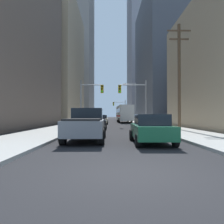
{
  "coord_description": "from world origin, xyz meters",
  "views": [
    {
      "loc": [
        -0.51,
        -5.18,
        1.46
      ],
      "look_at": [
        0.0,
        36.4,
        2.14
      ],
      "focal_mm": 33.94,
      "sensor_mm": 36.0,
      "label": 1
    }
  ],
  "objects_px": {
    "sedan_green": "(151,129)",
    "traffic_signal_near_left": "(91,96)",
    "pickup_truck_grey": "(86,124)",
    "sedan_silver": "(103,119)",
    "city_bus": "(124,113)",
    "traffic_signal_near_right": "(134,95)",
    "traffic_signal_far_right": "(120,107)",
    "sedan_black": "(97,122)",
    "sedan_beige": "(102,120)"
  },
  "relations": [
    {
      "from": "city_bus",
      "to": "traffic_signal_near_right",
      "type": "bearing_deg",
      "value": -89.52
    },
    {
      "from": "city_bus",
      "to": "sedan_green",
      "type": "distance_m",
      "value": 32.39
    },
    {
      "from": "city_bus",
      "to": "sedan_silver",
      "type": "xyz_separation_m",
      "value": [
        -4.25,
        -2.19,
        -1.16
      ]
    },
    {
      "from": "pickup_truck_grey",
      "to": "sedan_black",
      "type": "xyz_separation_m",
      "value": [
        0.09,
        10.04,
        -0.16
      ]
    },
    {
      "from": "city_bus",
      "to": "sedan_black",
      "type": "xyz_separation_m",
      "value": [
        -4.28,
        -20.93,
        -1.16
      ]
    },
    {
      "from": "sedan_black",
      "to": "traffic_signal_far_right",
      "type": "xyz_separation_m",
      "value": [
        4.35,
        39.89,
        3.27
      ]
    },
    {
      "from": "sedan_green",
      "to": "city_bus",
      "type": "bearing_deg",
      "value": 88.49
    },
    {
      "from": "pickup_truck_grey",
      "to": "sedan_black",
      "type": "height_order",
      "value": "pickup_truck_grey"
    },
    {
      "from": "sedan_black",
      "to": "traffic_signal_near_left",
      "type": "bearing_deg",
      "value": 103.65
    },
    {
      "from": "traffic_signal_near_right",
      "to": "sedan_green",
      "type": "bearing_deg",
      "value": -93.49
    },
    {
      "from": "sedan_silver",
      "to": "traffic_signal_near_left",
      "type": "xyz_separation_m",
      "value": [
        -1.19,
        -13.95,
        3.23
      ]
    },
    {
      "from": "sedan_green",
      "to": "sedan_silver",
      "type": "relative_size",
      "value": 1.01
    },
    {
      "from": "traffic_signal_near_right",
      "to": "traffic_signal_far_right",
      "type": "distance_m",
      "value": 35.09
    },
    {
      "from": "sedan_beige",
      "to": "city_bus",
      "type": "bearing_deg",
      "value": 63.3
    },
    {
      "from": "sedan_silver",
      "to": "sedan_green",
      "type": "bearing_deg",
      "value": -83.57
    },
    {
      "from": "traffic_signal_far_right",
      "to": "sedan_black",
      "type": "bearing_deg",
      "value": -96.23
    },
    {
      "from": "sedan_black",
      "to": "traffic_signal_far_right",
      "type": "height_order",
      "value": "traffic_signal_far_right"
    },
    {
      "from": "sedan_silver",
      "to": "traffic_signal_near_right",
      "type": "bearing_deg",
      "value": -72.54
    },
    {
      "from": "city_bus",
      "to": "traffic_signal_near_left",
      "type": "xyz_separation_m",
      "value": [
        -5.44,
        -16.14,
        2.08
      ]
    },
    {
      "from": "sedan_green",
      "to": "sedan_silver",
      "type": "xyz_separation_m",
      "value": [
        -3.4,
        30.17,
        0.0
      ]
    },
    {
      "from": "sedan_black",
      "to": "sedan_beige",
      "type": "relative_size",
      "value": 1.0
    },
    {
      "from": "sedan_black",
      "to": "traffic_signal_near_right",
      "type": "distance_m",
      "value": 7.29
    },
    {
      "from": "sedan_green",
      "to": "traffic_signal_near_right",
      "type": "distance_m",
      "value": 16.58
    },
    {
      "from": "pickup_truck_grey",
      "to": "sedan_beige",
      "type": "relative_size",
      "value": 1.28
    },
    {
      "from": "city_bus",
      "to": "sedan_green",
      "type": "xyz_separation_m",
      "value": [
        -0.85,
        -32.36,
        -1.16
      ]
    },
    {
      "from": "city_bus",
      "to": "traffic_signal_near_right",
      "type": "xyz_separation_m",
      "value": [
        0.13,
        -16.13,
        2.11
      ]
    },
    {
      "from": "sedan_silver",
      "to": "traffic_signal_near_left",
      "type": "bearing_deg",
      "value": -94.88
    },
    {
      "from": "sedan_green",
      "to": "traffic_signal_near_left",
      "type": "bearing_deg",
      "value": 105.79
    },
    {
      "from": "sedan_green",
      "to": "traffic_signal_far_right",
      "type": "height_order",
      "value": "traffic_signal_far_right"
    },
    {
      "from": "pickup_truck_grey",
      "to": "sedan_silver",
      "type": "distance_m",
      "value": 28.78
    },
    {
      "from": "sedan_black",
      "to": "sedan_beige",
      "type": "height_order",
      "value": "same"
    },
    {
      "from": "pickup_truck_grey",
      "to": "sedan_green",
      "type": "xyz_separation_m",
      "value": [
        3.51,
        -1.39,
        -0.16
      ]
    },
    {
      "from": "sedan_beige",
      "to": "traffic_signal_near_left",
      "type": "height_order",
      "value": "traffic_signal_near_left"
    },
    {
      "from": "traffic_signal_near_right",
      "to": "traffic_signal_near_left",
      "type": "bearing_deg",
      "value": -180.0
    },
    {
      "from": "sedan_beige",
      "to": "traffic_signal_near_right",
      "type": "bearing_deg",
      "value": -60.7
    },
    {
      "from": "sedan_green",
      "to": "sedan_black",
      "type": "xyz_separation_m",
      "value": [
        -3.42,
        11.43,
        0.0
      ]
    },
    {
      "from": "sedan_beige",
      "to": "pickup_truck_grey",
      "type": "bearing_deg",
      "value": -90.37
    },
    {
      "from": "sedan_beige",
      "to": "sedan_black",
      "type": "bearing_deg",
      "value": -90.28
    },
    {
      "from": "pickup_truck_grey",
      "to": "traffic_signal_far_right",
      "type": "relative_size",
      "value": 0.9
    },
    {
      "from": "city_bus",
      "to": "sedan_black",
      "type": "height_order",
      "value": "city_bus"
    },
    {
      "from": "pickup_truck_grey",
      "to": "sedan_green",
      "type": "distance_m",
      "value": 3.78
    },
    {
      "from": "city_bus",
      "to": "sedan_beige",
      "type": "height_order",
      "value": "city_bus"
    },
    {
      "from": "traffic_signal_near_right",
      "to": "traffic_signal_far_right",
      "type": "xyz_separation_m",
      "value": [
        -0.06,
        35.09,
        0.01
      ]
    },
    {
      "from": "pickup_truck_grey",
      "to": "traffic_signal_near_right",
      "type": "xyz_separation_m",
      "value": [
        4.5,
        14.83,
        3.1
      ]
    },
    {
      "from": "sedan_green",
      "to": "traffic_signal_far_right",
      "type": "relative_size",
      "value": 0.71
    },
    {
      "from": "traffic_signal_far_right",
      "to": "sedan_beige",
      "type": "bearing_deg",
      "value": -98.92
    },
    {
      "from": "city_bus",
      "to": "sedan_black",
      "type": "distance_m",
      "value": 21.39
    },
    {
      "from": "sedan_silver",
      "to": "traffic_signal_near_right",
      "type": "xyz_separation_m",
      "value": [
        4.39,
        -13.95,
        3.26
      ]
    },
    {
      "from": "pickup_truck_grey",
      "to": "sedan_beige",
      "type": "bearing_deg",
      "value": 89.63
    },
    {
      "from": "sedan_black",
      "to": "traffic_signal_near_right",
      "type": "bearing_deg",
      "value": 47.38
    }
  ]
}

